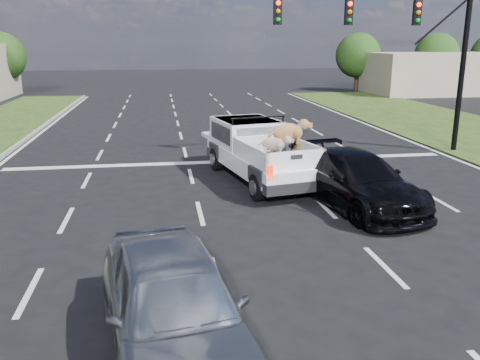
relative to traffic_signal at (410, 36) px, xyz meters
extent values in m
plane|color=black|center=(-7.20, -10.50, -4.73)|extent=(160.00, 160.00, 0.00)
cube|color=silver|center=(-12.45, -4.50, -4.72)|extent=(0.12, 60.00, 0.01)
cube|color=silver|center=(-8.95, -4.50, -4.72)|extent=(0.12, 60.00, 0.01)
cube|color=silver|center=(-5.45, -4.50, -4.72)|extent=(0.12, 60.00, 0.01)
cube|color=silver|center=(-1.95, -4.50, -4.72)|extent=(0.12, 60.00, 0.01)
cube|color=silver|center=(-7.20, -0.50, -4.72)|extent=(17.00, 0.45, 0.01)
cylinder|color=black|center=(2.40, 0.00, -1.23)|extent=(0.22, 0.22, 7.00)
cube|color=black|center=(0.20, 0.00, 0.87)|extent=(0.30, 0.18, 0.95)
sphere|color=#FF1707|center=(0.20, -0.11, 1.17)|extent=(0.18, 0.18, 0.18)
cube|color=black|center=(-2.60, 0.00, 0.87)|extent=(0.30, 0.18, 0.95)
sphere|color=#FF1707|center=(-2.60, -0.11, 1.17)|extent=(0.18, 0.18, 0.18)
cube|color=black|center=(-5.40, 0.00, 0.87)|extent=(0.30, 0.18, 0.95)
sphere|color=#FF1707|center=(-5.40, -0.11, 1.17)|extent=(0.18, 0.18, 0.18)
cube|color=tan|center=(14.80, 23.50, -2.93)|extent=(12.00, 7.00, 3.60)
cylinder|color=#332114|center=(-23.20, 27.50, -3.65)|extent=(0.44, 0.44, 2.16)
sphere|color=#18380F|center=(-23.20, 27.50, -1.43)|extent=(4.20, 4.20, 4.20)
cylinder|color=#332114|center=(8.80, 27.50, -3.65)|extent=(0.44, 0.44, 2.16)
sphere|color=#18380F|center=(8.80, 27.50, -1.43)|extent=(4.20, 4.20, 4.20)
cylinder|color=#332114|center=(16.80, 27.50, -3.65)|extent=(0.44, 0.44, 2.16)
sphere|color=#18380F|center=(16.80, 27.50, -1.43)|extent=(4.20, 4.20, 4.20)
cylinder|color=black|center=(-7.17, -5.62, -4.32)|extent=(0.45, 0.85, 0.81)
cylinder|color=black|center=(-5.37, -5.25, -4.32)|extent=(0.45, 0.85, 0.81)
cylinder|color=black|center=(-7.95, -1.78, -4.32)|extent=(0.45, 0.85, 0.81)
cylinder|color=black|center=(-6.14, -1.41, -4.32)|extent=(0.45, 0.85, 0.81)
cube|color=white|center=(-6.67, -3.46, -4.03)|extent=(3.09, 5.90, 0.55)
cube|color=white|center=(-6.93, -2.17, -3.30)|extent=(2.40, 2.78, 0.91)
cube|color=black|center=(-6.69, -3.35, -3.26)|extent=(1.62, 0.36, 0.66)
cylinder|color=black|center=(-6.72, -3.20, -2.63)|extent=(1.88, 0.43, 0.05)
cube|color=black|center=(-6.42, -4.68, -3.78)|extent=(2.39, 3.02, 0.06)
cube|color=white|center=(-7.30, -4.86, -3.48)|extent=(0.62, 2.66, 0.55)
cube|color=white|center=(-5.54, -4.51, -3.48)|extent=(0.62, 2.66, 0.55)
cube|color=white|center=(-6.16, -5.97, -3.48)|extent=(1.87, 0.46, 0.55)
cube|color=red|center=(-7.00, -6.36, -3.72)|extent=(0.18, 0.10, 0.42)
cube|color=red|center=(-5.23, -6.01, -3.72)|extent=(0.18, 0.10, 0.42)
cube|color=black|center=(-6.13, -6.11, -4.22)|extent=(2.06, 0.72, 0.32)
imported|color=#A5A8AC|center=(-9.83, -12.91, -3.91)|extent=(2.60, 5.02, 1.63)
imported|color=black|center=(-4.54, -6.49, -3.97)|extent=(3.09, 5.50, 1.50)
camera|label=1|loc=(-9.90, -19.57, -0.24)|focal=38.00mm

